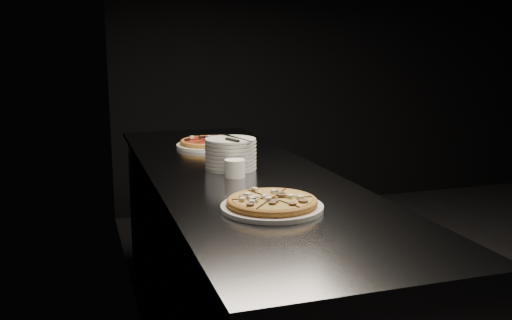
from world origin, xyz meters
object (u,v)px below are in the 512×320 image
object	(u,v)px
ramekin	(235,168)
plate_stack	(231,154)
counter	(240,275)
cutlery	(234,138)
pizza_tomato	(210,143)
pizza_mushroom	(272,203)

from	to	relation	value
ramekin	plate_stack	bearing A→B (deg)	80.40
counter	cutlery	distance (m)	0.59
pizza_tomato	plate_stack	xyz separation A→B (m)	(-0.03, -0.53, 0.04)
pizza_tomato	cutlery	distance (m)	0.56
cutlery	plate_stack	bearing A→B (deg)	98.72
plate_stack	counter	bearing A→B (deg)	-78.74
pizza_mushroom	pizza_tomato	world-z (taller)	pizza_tomato
cutlery	ramekin	xyz separation A→B (m)	(-0.04, -0.15, -0.09)
counter	plate_stack	bearing A→B (deg)	101.26
pizza_tomato	ramekin	size ratio (longest dim) A/B	4.61
plate_stack	cutlery	world-z (taller)	cutlery
counter	pizza_mushroom	world-z (taller)	pizza_mushroom
plate_stack	cutlery	xyz separation A→B (m)	(0.01, -0.02, 0.07)
pizza_tomato	ramekin	bearing A→B (deg)	-95.05
counter	cutlery	size ratio (longest dim) A/B	10.56
pizza_tomato	plate_stack	distance (m)	0.53
pizza_mushroom	pizza_tomato	xyz separation A→B (m)	(0.07, 1.17, 0.00)
plate_stack	cutlery	bearing A→B (deg)	-62.38
counter	cutlery	bearing A→B (deg)	96.03
pizza_mushroom	cutlery	world-z (taller)	cutlery
plate_stack	ramekin	xyz separation A→B (m)	(-0.03, -0.16, -0.03)
ramekin	cutlery	bearing A→B (deg)	76.12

